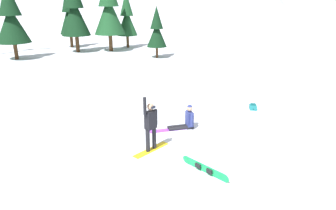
{
  "coord_description": "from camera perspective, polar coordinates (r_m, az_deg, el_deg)",
  "views": [
    {
      "loc": [
        -3.79,
        -9.52,
        5.14
      ],
      "look_at": [
        -2.07,
        2.47,
        1.0
      ],
      "focal_mm": 34.07,
      "sensor_mm": 36.0,
      "label": 1
    }
  ],
  "objects": [
    {
      "name": "ground_plane",
      "position": [
        11.47,
        12.21,
        -8.23
      ],
      "size": [
        800.0,
        800.0,
        0.0
      ],
      "primitive_type": "plane",
      "color": "silver"
    },
    {
      "name": "snowboarder_foreground",
      "position": [
        10.96,
        -3.11,
        -3.63
      ],
      "size": [
        1.36,
        1.21,
        2.01
      ],
      "color": "yellow",
      "rests_on": "ground_plane"
    },
    {
      "name": "snowboarder_midground",
      "position": [
        13.02,
        3.13,
        -2.74
      ],
      "size": [
        1.84,
        0.68,
        1.0
      ],
      "color": "black",
      "rests_on": "ground_plane"
    },
    {
      "name": "loose_snowboard_near_right",
      "position": [
        10.01,
        6.53,
        -11.21
      ],
      "size": [
        1.12,
        1.53,
        0.29
      ],
      "color": "#19B259",
      "rests_on": "ground_plane"
    },
    {
      "name": "backpack_teal",
      "position": [
        15.8,
        14.97,
        -0.35
      ],
      "size": [
        0.43,
        0.55,
        0.26
      ],
      "color": "#1E7A7F",
      "rests_on": "ground_plane"
    },
    {
      "name": "pine_tree_slender",
      "position": [
        32.13,
        -10.56,
        16.64
      ],
      "size": [
        2.97,
        2.97,
        7.44
      ],
      "color": "#472D19",
      "rests_on": "ground_plane"
    },
    {
      "name": "pine_tree_broad",
      "position": [
        30.28,
        -26.32,
        13.86
      ],
      "size": [
        2.78,
        2.78,
        6.38
      ],
      "color": "#472D19",
      "rests_on": "ground_plane"
    },
    {
      "name": "pine_tree_young",
      "position": [
        28.12,
        -2.04,
        13.27
      ],
      "size": [
        1.73,
        1.73,
        4.4
      ],
      "color": "#472D19",
      "rests_on": "ground_plane"
    },
    {
      "name": "pine_tree_twin",
      "position": [
        34.23,
        -7.39,
        15.32
      ],
      "size": [
        2.12,
        2.12,
        5.7
      ],
      "color": "#472D19",
      "rests_on": "ground_plane"
    },
    {
      "name": "pine_tree_tall",
      "position": [
        32.26,
        -16.41,
        16.0
      ],
      "size": [
        2.71,
        2.71,
        7.2
      ],
      "color": "#472D19",
      "rests_on": "ground_plane"
    },
    {
      "name": "pine_tree_short",
      "position": [
        35.59,
        -17.31,
        15.35
      ],
      "size": [
        2.1,
        2.1,
        6.34
      ],
      "color": "#472D19",
      "rests_on": "ground_plane"
    }
  ]
}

